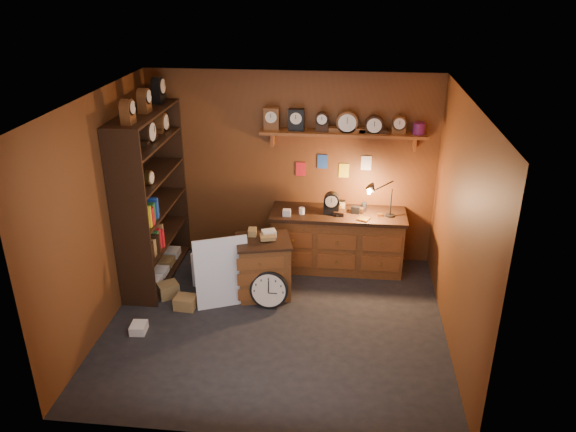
{
  "coord_description": "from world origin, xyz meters",
  "views": [
    {
      "loc": [
        0.75,
        -5.6,
        3.93
      ],
      "look_at": [
        0.11,
        0.35,
        1.27
      ],
      "focal_mm": 35.0,
      "sensor_mm": 36.0,
      "label": 1
    }
  ],
  "objects_px": {
    "low_cabinet": "(264,265)",
    "big_round_clock": "(269,290)",
    "shelving_unit": "(149,191)",
    "workbench": "(338,237)"
  },
  "relations": [
    {
      "from": "big_round_clock",
      "to": "shelving_unit",
      "type": "bearing_deg",
      "value": 159.7
    },
    {
      "from": "low_cabinet",
      "to": "big_round_clock",
      "type": "distance_m",
      "value": 0.36
    },
    {
      "from": "workbench",
      "to": "big_round_clock",
      "type": "xyz_separation_m",
      "value": [
        -0.82,
        -1.11,
        -0.24
      ]
    },
    {
      "from": "low_cabinet",
      "to": "big_round_clock",
      "type": "relative_size",
      "value": 1.79
    },
    {
      "from": "shelving_unit",
      "to": "low_cabinet",
      "type": "distance_m",
      "value": 1.79
    },
    {
      "from": "shelving_unit",
      "to": "workbench",
      "type": "bearing_deg",
      "value": 11.29
    },
    {
      "from": "shelving_unit",
      "to": "low_cabinet",
      "type": "relative_size",
      "value": 2.97
    },
    {
      "from": "workbench",
      "to": "big_round_clock",
      "type": "distance_m",
      "value": 1.4
    },
    {
      "from": "shelving_unit",
      "to": "big_round_clock",
      "type": "xyz_separation_m",
      "value": [
        1.66,
        -0.61,
        -1.02
      ]
    },
    {
      "from": "low_cabinet",
      "to": "big_round_clock",
      "type": "xyz_separation_m",
      "value": [
        0.11,
        -0.3,
        -0.19
      ]
    }
  ]
}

